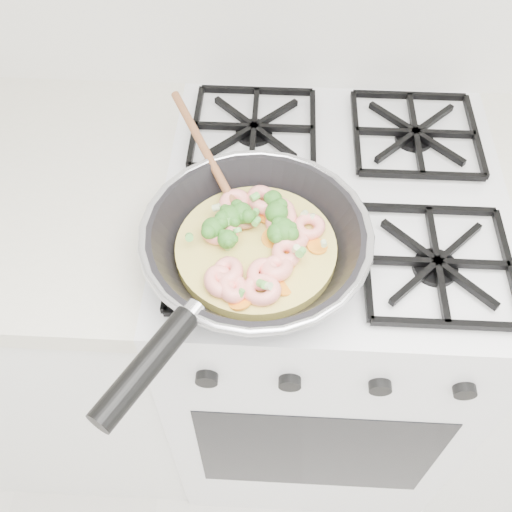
{
  "coord_description": "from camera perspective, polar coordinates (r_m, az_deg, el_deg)",
  "views": [
    {
      "loc": [
        -0.1,
        1.0,
        1.65
      ],
      "look_at": [
        -0.13,
        1.54,
        0.93
      ],
      "focal_mm": 41.06,
      "sensor_mm": 36.0,
      "label": 1
    }
  ],
  "objects": [
    {
      "name": "stove",
      "position": [
        1.38,
        5.79,
        -6.68
      ],
      "size": [
        0.6,
        0.6,
        0.92
      ],
      "color": "white",
      "rests_on": "ground"
    },
    {
      "name": "skillet",
      "position": [
        0.87,
        -0.17,
        1.17
      ],
      "size": [
        0.36,
        0.59,
        0.1
      ],
      "rotation": [
        0.0,
        0.0,
        -0.13
      ],
      "color": "black",
      "rests_on": "stove"
    }
  ]
}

